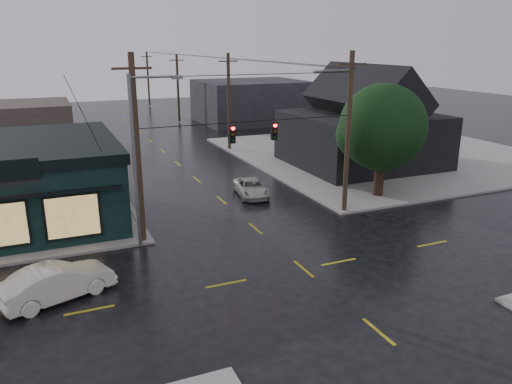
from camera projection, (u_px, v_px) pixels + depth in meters
name	position (u px, v px, depth m)	size (l,w,h in m)	color
ground_plane	(303.00, 269.00, 24.31)	(160.00, 160.00, 0.00)	black
sidewalk_ne	(385.00, 153.00, 49.45)	(28.00, 28.00, 0.15)	gray
ne_building	(363.00, 115.00, 43.66)	(12.60, 11.60, 8.75)	black
corner_tree	(383.00, 128.00, 34.27)	(6.05, 6.05, 7.87)	black
utility_pole_nw	(144.00, 242.00, 27.58)	(2.00, 0.32, 10.15)	black
utility_pole_ne	(344.00, 212.00, 32.49)	(2.00, 0.32, 10.15)	black
utility_pole_far_a	(230.00, 150.00, 51.42)	(2.00, 0.32, 9.65)	black
utility_pole_far_b	(179.00, 122.00, 69.03)	(2.00, 0.32, 9.15)	black
utility_pole_far_c	(150.00, 106.00, 86.64)	(2.00, 0.32, 9.15)	black
span_signal_assembly	(253.00, 132.00, 28.44)	(13.00, 0.48, 1.23)	black
streetlight_nw	(141.00, 247.00, 26.85)	(5.40, 0.30, 9.15)	slate
streetlight_ne	(344.00, 208.00, 33.29)	(5.40, 0.30, 9.15)	slate
bg_building_west	(12.00, 124.00, 53.62)	(12.00, 10.00, 4.40)	#382C28
bg_building_east	(251.00, 101.00, 69.17)	(14.00, 12.00, 5.60)	black
sedan_cream	(57.00, 282.00, 21.25)	(1.66, 4.76, 1.57)	silver
suv_silver	(251.00, 188.00, 35.77)	(1.98, 4.30, 1.19)	#AEA9A0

